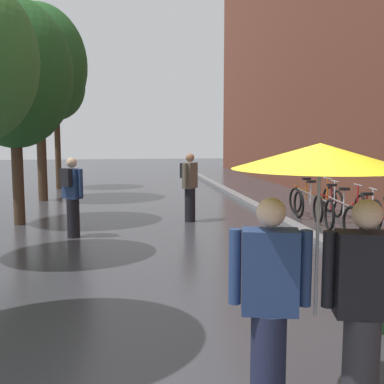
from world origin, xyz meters
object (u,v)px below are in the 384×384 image
object	(u,v)px
parked_bicycle_7	(318,203)
pedestrian_walking_far	(189,185)
parked_bicycle_5	(353,214)
pedestrian_walking_midground	(72,195)
couple_under_umbrella	(318,231)
parked_bicycle_8	(313,199)
litter_bin	(371,289)
street_tree_3	(38,66)
street_tree_4	(56,86)
street_tree_2	(13,74)
parked_bicycle_4	(375,221)
parked_bicycle_6	(339,208)

from	to	relation	value
parked_bicycle_7	pedestrian_walking_far	distance (m)	3.38
parked_bicycle_5	parked_bicycle_7	world-z (taller)	same
pedestrian_walking_midground	couple_under_umbrella	bearing A→B (deg)	-70.27
couple_under_umbrella	parked_bicycle_8	bearing A→B (deg)	67.62
litter_bin	parked_bicycle_8	bearing A→B (deg)	72.03
couple_under_umbrella	litter_bin	bearing A→B (deg)	49.98
street_tree_3	street_tree_4	world-z (taller)	street_tree_3
street_tree_3	litter_bin	world-z (taller)	street_tree_3
parked_bicycle_8	street_tree_2	bearing A→B (deg)	-174.76
parked_bicycle_5	parked_bicycle_8	distance (m)	2.52
parked_bicycle_5	couple_under_umbrella	world-z (taller)	couple_under_umbrella
parked_bicycle_7	parked_bicycle_8	world-z (taller)	same
pedestrian_walking_midground	parked_bicycle_4	bearing A→B (deg)	-9.72
parked_bicycle_8	pedestrian_walking_far	world-z (taller)	pedestrian_walking_far
parked_bicycle_7	pedestrian_walking_midground	distance (m)	6.19
street_tree_4	litter_bin	world-z (taller)	street_tree_4
street_tree_2	parked_bicycle_7	bearing A→B (deg)	-0.64
pedestrian_walking_midground	pedestrian_walking_far	size ratio (longest dim) A/B	0.99
street_tree_4	parked_bicycle_7	size ratio (longest dim) A/B	4.87
parked_bicycle_7	litter_bin	bearing A→B (deg)	-108.57
parked_bicycle_4	parked_bicycle_8	bearing A→B (deg)	88.83
street_tree_3	couple_under_umbrella	distance (m)	13.49
parked_bicycle_5	pedestrian_walking_midground	world-z (taller)	pedestrian_walking_midground
parked_bicycle_4	couple_under_umbrella	bearing A→B (deg)	-122.78
parked_bicycle_6	pedestrian_walking_midground	xyz separation A→B (m)	(-6.11, -0.64, 0.50)
parked_bicycle_6	parked_bicycle_7	world-z (taller)	same
parked_bicycle_8	litter_bin	bearing A→B (deg)	-107.97
parked_bicycle_4	parked_bicycle_7	xyz separation A→B (m)	(-0.10, 2.60, 0.00)
litter_bin	pedestrian_walking_far	distance (m)	6.74
parked_bicycle_4	parked_bicycle_6	bearing A→B (deg)	88.75
parked_bicycle_6	pedestrian_walking_far	xyz separation A→B (m)	(-3.48, 0.81, 0.51)
parked_bicycle_8	litter_bin	xyz separation A→B (m)	(-2.44, -7.52, 0.05)
street_tree_4	pedestrian_walking_far	size ratio (longest dim) A/B	3.22
parked_bicycle_7	litter_bin	size ratio (longest dim) A/B	1.30
street_tree_2	parked_bicycle_7	xyz separation A→B (m)	(7.36, -0.08, -3.11)
parked_bicycle_7	litter_bin	xyz separation A→B (m)	(-2.27, -6.74, 0.05)
pedestrian_walking_midground	parked_bicycle_5	bearing A→B (deg)	-1.74
street_tree_2	pedestrian_walking_far	xyz separation A→B (m)	(4.03, -0.18, -2.60)
street_tree_3	parked_bicycle_5	world-z (taller)	street_tree_3
parked_bicycle_5	litter_bin	bearing A→B (deg)	-114.92
parked_bicycle_7	parked_bicycle_8	xyz separation A→B (m)	(0.17, 0.77, 0.00)
parked_bicycle_6	couple_under_umbrella	bearing A→B (deg)	-116.64
parked_bicycle_4	street_tree_2	bearing A→B (deg)	160.27
street_tree_2	parked_bicycle_5	size ratio (longest dim) A/B	4.44
parked_bicycle_7	parked_bicycle_6	bearing A→B (deg)	-81.24
street_tree_4	couple_under_umbrella	world-z (taller)	street_tree_4
street_tree_3	parked_bicycle_8	world-z (taller)	street_tree_3
pedestrian_walking_far	pedestrian_walking_midground	bearing A→B (deg)	-150.98
parked_bicycle_7	street_tree_4	bearing A→B (deg)	133.74
parked_bicycle_6	couple_under_umbrella	size ratio (longest dim) A/B	0.56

